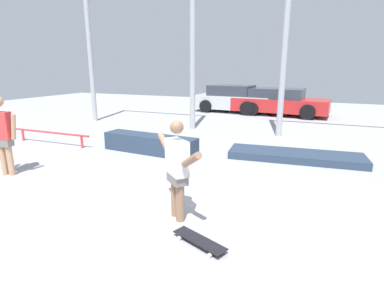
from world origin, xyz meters
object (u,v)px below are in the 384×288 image
grind_box (150,144)px  parked_car_red (279,102)px  bystander (3,132)px  parked_car_silver (233,99)px  skateboard (199,240)px  manual_pad (295,156)px  grind_rail (51,134)px  skateboarder (177,167)px

grind_box → parked_car_red: parked_car_red is taller
grind_box → bystander: bystander is taller
parked_car_silver → bystander: 11.56m
parked_car_red → bystander: 12.00m
skateboard → manual_pad: (0.85, 4.49, 0.03)m
manual_pad → bystander: bearing=-147.4°
skateboard → parked_car_silver: size_ratio=0.20×
skateboard → bystander: (-4.82, 0.86, 0.88)m
grind_rail → parked_car_red: 10.47m
grind_rail → skateboard: bearing=-27.8°
grind_box → grind_rail: bearing=-173.7°
parked_car_silver → bystander: bystander is taller
skateboard → parked_car_red: 12.09m
grind_rail → parked_car_silver: size_ratio=0.71×
bystander → parked_car_red: bearing=-125.2°
grind_box → skateboarder: bearing=-52.9°
skateboard → grind_rail: bearing=174.0°
parked_car_silver → bystander: (-1.90, -11.40, 0.27)m
parked_car_silver → manual_pad: bearing=-60.8°
skateboard → manual_pad: manual_pad is taller
skateboarder → grind_rail: (-5.60, 2.70, -0.52)m
skateboard → parked_car_red: bearing=114.3°
manual_pad → bystander: (-5.67, -3.63, 0.85)m
parked_car_silver → bystander: bearing=-96.1°
skateboarder → parked_car_silver: bearing=141.9°
grind_rail → parked_car_silver: (3.25, 9.01, 0.36)m
parked_car_red → skateboard: bearing=-83.4°
grind_box → manual_pad: bearing=13.2°
skateboarder → parked_car_silver: size_ratio=0.38×
skateboard → parked_car_silver: parked_car_silver is taller
bystander → skateboard: bearing=155.6°
skateboarder → parked_car_silver: (-2.35, 11.71, -0.16)m
bystander → parked_car_silver: bearing=-113.7°
grind_box → manual_pad: grind_box is taller
grind_box → parked_car_silver: bearing=90.2°
skateboard → grind_rail: grind_rail is taller
skateboarder → skateboard: skateboarder is taller
skateboarder → parked_car_red: 11.52m
skateboard → grind_box: size_ratio=0.30×
grind_rail → parked_car_red: bearing=57.4°
skateboard → parked_car_silver: (-2.92, 12.26, 0.61)m
skateboarder → manual_pad: size_ratio=0.47×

